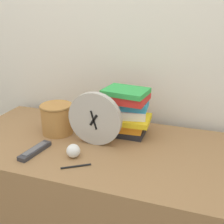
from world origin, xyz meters
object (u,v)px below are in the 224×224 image
(book_stack, at_px, (127,111))
(crumpled_paper_ball, at_px, (73,151))
(desk_clock, at_px, (95,119))
(pen, at_px, (76,166))
(tv_remote, at_px, (35,151))
(basket, at_px, (57,118))

(book_stack, bearing_deg, crumpled_paper_ball, -118.00)
(desk_clock, xyz_separation_m, crumpled_paper_ball, (-0.05, -0.15, -0.10))
(pen, bearing_deg, tv_remote, 168.23)
(tv_remote, bearing_deg, basket, 91.55)
(book_stack, height_order, crumpled_paper_ball, book_stack)
(desk_clock, xyz_separation_m, basket, (-0.24, 0.05, -0.05))
(crumpled_paper_ball, height_order, pen, crumpled_paper_ball)
(desk_clock, bearing_deg, tv_remote, -143.78)
(book_stack, distance_m, pen, 0.41)
(book_stack, relative_size, pen, 2.22)
(desk_clock, bearing_deg, basket, 167.22)
(basket, bearing_deg, desk_clock, -12.78)
(desk_clock, bearing_deg, pen, -90.24)
(book_stack, xyz_separation_m, crumpled_paper_ball, (-0.16, -0.30, -0.10))
(tv_remote, xyz_separation_m, pen, (0.23, -0.05, -0.01))
(desk_clock, bearing_deg, book_stack, 53.78)
(desk_clock, distance_m, basket, 0.25)
(book_stack, bearing_deg, basket, -163.70)
(book_stack, xyz_separation_m, pen, (-0.12, -0.37, -0.12))
(crumpled_paper_ball, bearing_deg, basket, 133.58)
(tv_remote, bearing_deg, crumpled_paper_ball, 7.01)
(book_stack, distance_m, basket, 0.37)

